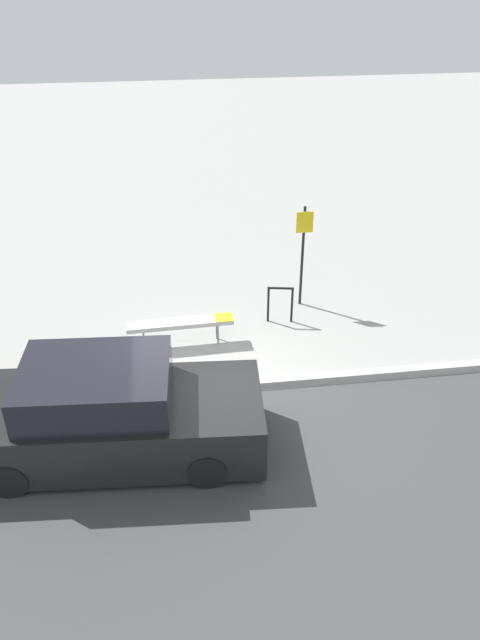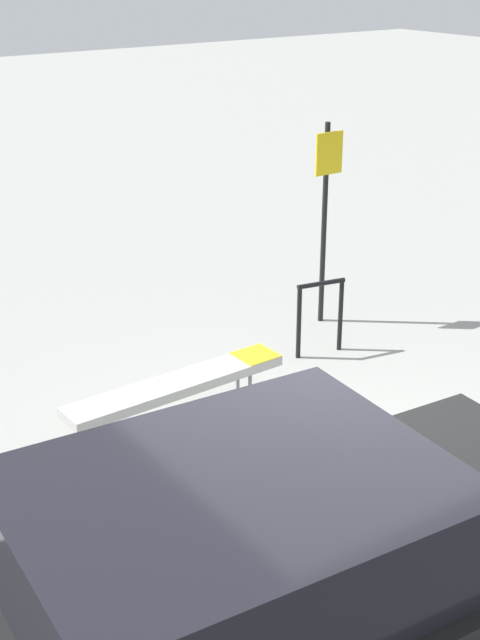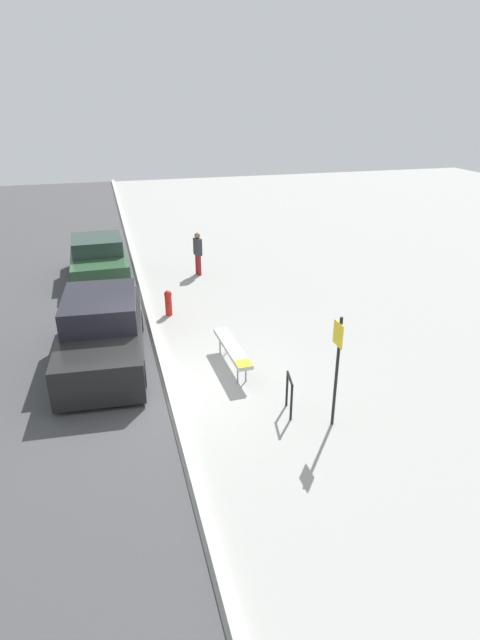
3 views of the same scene
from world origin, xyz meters
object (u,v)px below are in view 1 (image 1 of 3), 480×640
Objects in this scene: bench at (181,323)px; sign_post at (303,247)px; bike_rack at (280,301)px; parked_car_near at (109,415)px.

sign_post is (2.72, 1.31, 0.89)m from bench.
parked_car_near is at bearing -133.68° from bike_rack.
bench is at bearing 70.75° from parked_car_near.
bench is 0.45× the size of parked_car_near.
bike_rack is 0.36× the size of sign_post.
bike_rack is 1.26m from sign_post.
parked_car_near reaches higher than bike_rack.
bike_rack is 4.88m from parked_car_near.
sign_post is at bearing 23.50° from bench.
bench is at bearing -163.58° from bike_rack.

